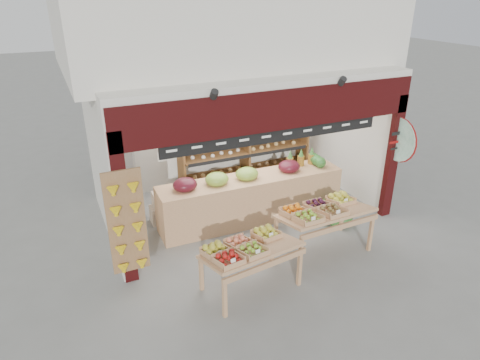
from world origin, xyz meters
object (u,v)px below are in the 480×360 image
(watermelon_pile, at_px, (335,214))
(display_table_left, at_px, (245,249))
(mid_counter, at_px, (251,197))
(back_shelving, at_px, (245,138))
(refrigerator, at_px, (116,166))
(cardboard_stack, at_px, (172,208))
(display_table_right, at_px, (321,211))

(watermelon_pile, bearing_deg, display_table_left, -156.19)
(mid_counter, bearing_deg, back_shelving, 68.26)
(back_shelving, distance_m, watermelon_pile, 2.89)
(back_shelving, distance_m, refrigerator, 3.08)
(back_shelving, height_order, cardboard_stack, back_shelving)
(display_table_right, bearing_deg, refrigerator, 131.33)
(refrigerator, bearing_deg, back_shelving, 14.39)
(display_table_right, bearing_deg, display_table_left, -165.49)
(back_shelving, bearing_deg, mid_counter, -111.74)
(display_table_right, bearing_deg, mid_counter, 112.68)
(back_shelving, distance_m, display_table_left, 4.15)
(display_table_right, bearing_deg, back_shelving, 89.64)
(back_shelving, distance_m, cardboard_stack, 2.57)
(refrigerator, relative_size, display_table_right, 1.09)
(back_shelving, xyz_separation_m, display_table_left, (-1.77, -3.73, -0.44))
(back_shelving, relative_size, refrigerator, 1.79)
(cardboard_stack, xyz_separation_m, mid_counter, (1.50, -0.72, 0.28))
(back_shelving, bearing_deg, display_table_left, -115.41)
(back_shelving, relative_size, cardboard_stack, 3.41)
(mid_counter, relative_size, watermelon_pile, 5.93)
(refrigerator, height_order, mid_counter, refrigerator)
(mid_counter, bearing_deg, display_table_right, -67.32)
(back_shelving, height_order, watermelon_pile, back_shelving)
(mid_counter, bearing_deg, refrigerator, 141.65)
(cardboard_stack, height_order, display_table_left, display_table_left)
(back_shelving, relative_size, display_table_left, 2.02)
(display_table_left, xyz_separation_m, display_table_right, (1.75, 0.45, 0.06))
(watermelon_pile, bearing_deg, back_shelving, 109.13)
(mid_counter, bearing_deg, watermelon_pile, -28.63)
(display_table_left, height_order, watermelon_pile, display_table_left)
(mid_counter, relative_size, display_table_left, 2.39)
(cardboard_stack, bearing_deg, display_table_right, -46.76)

